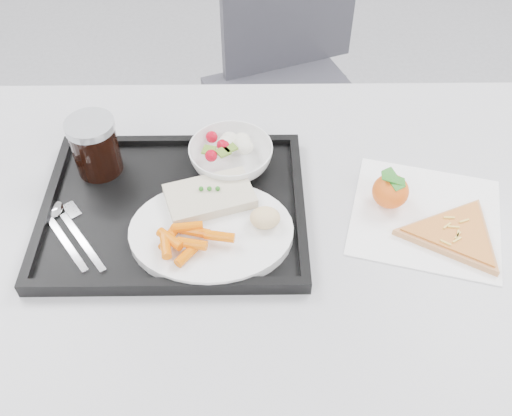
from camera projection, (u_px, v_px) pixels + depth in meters
table at (258, 245)px, 1.03m from camera, size 1.20×0.80×0.75m
chair at (290, 66)px, 1.68m from camera, size 0.54×0.55×0.93m
tray at (175, 209)px, 0.99m from camera, size 0.45×0.35×0.03m
dinner_plate at (211, 232)px, 0.94m from camera, size 0.27×0.27×0.02m
fish_fillet at (210, 196)px, 0.97m from camera, size 0.16×0.13×0.03m
bread_roll at (265, 218)px, 0.92m from camera, size 0.06×0.06×0.03m
salad_bowl at (231, 157)px, 1.04m from camera, size 0.15×0.15×0.05m
cola_glass at (95, 145)px, 1.01m from camera, size 0.09×0.09×0.11m
cutlery at (68, 228)px, 0.95m from camera, size 0.13×0.16×0.01m
napkin at (425, 216)px, 0.99m from camera, size 0.30×0.30×0.00m
tangerine at (390, 191)px, 0.98m from camera, size 0.07×0.07×0.07m
pizza_slice at (456, 234)px, 0.95m from camera, size 0.23×0.23×0.02m
carrot_pile at (186, 239)px, 0.89m from camera, size 0.13×0.08×0.03m
salad_contents at (232, 144)px, 1.05m from camera, size 0.09×0.07×0.03m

